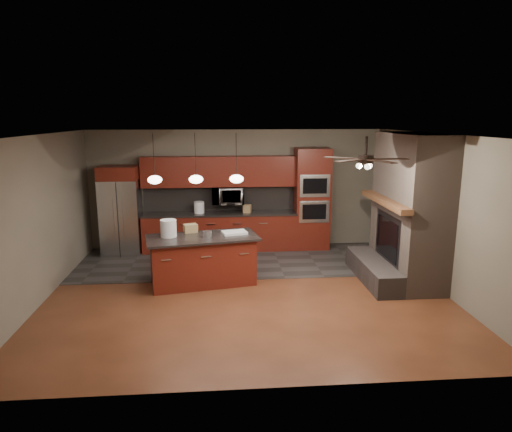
{
  "coord_description": "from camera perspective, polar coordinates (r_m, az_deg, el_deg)",
  "views": [
    {
      "loc": [
        -0.48,
        -7.73,
        3.1
      ],
      "look_at": [
        0.21,
        0.6,
        1.27
      ],
      "focal_mm": 32.0,
      "sensor_mm": 36.0,
      "label": 1
    }
  ],
  "objects": [
    {
      "name": "kitchen_island",
      "position": [
        8.64,
        -6.66,
        -5.47
      ],
      "size": [
        2.18,
        1.29,
        0.92
      ],
      "rotation": [
        0.0,
        0.0,
        0.19
      ],
      "color": "#5F1511",
      "rests_on": "ground"
    },
    {
      "name": "fireplace_column",
      "position": [
        9.04,
        18.29,
        0.23
      ],
      "size": [
        1.3,
        2.1,
        2.8
      ],
      "color": "#6B594D",
      "rests_on": "ground"
    },
    {
      "name": "pendant_center",
      "position": [
        8.52,
        -7.52,
        4.6
      ],
      "size": [
        0.26,
        0.26,
        0.92
      ],
      "color": "black",
      "rests_on": "ceiling"
    },
    {
      "name": "counter_bucket",
      "position": [
        10.65,
        -7.12,
        1.08
      ],
      "size": [
        0.26,
        0.26,
        0.27
      ],
      "primitive_type": "cylinder",
      "rotation": [
        0.0,
        0.0,
        -0.1
      ],
      "color": "white",
      "rests_on": "back_cabinetry"
    },
    {
      "name": "ground",
      "position": [
        8.35,
        -1.09,
        -9.44
      ],
      "size": [
        7.0,
        7.0,
        0.0
      ],
      "primitive_type": "plane",
      "color": "brown",
      "rests_on": "ground"
    },
    {
      "name": "pendant_right",
      "position": [
        8.52,
        -2.46,
        4.69
      ],
      "size": [
        0.26,
        0.26,
        0.92
      ],
      "color": "black",
      "rests_on": "ceiling"
    },
    {
      "name": "microwave",
      "position": [
        10.64,
        -3.54,
        2.6
      ],
      "size": [
        0.73,
        0.41,
        0.5
      ],
      "primitive_type": "imported",
      "color": "silver",
      "rests_on": "back_cabinetry"
    },
    {
      "name": "counter_box",
      "position": [
        10.61,
        -1.11,
        0.92
      ],
      "size": [
        0.2,
        0.18,
        0.19
      ],
      "primitive_type": "cube",
      "rotation": [
        0.0,
        0.0,
        -0.33
      ],
      "color": "#9E7D51",
      "rests_on": "back_cabinetry"
    },
    {
      "name": "paint_can",
      "position": [
        8.46,
        -6.1,
        -2.26
      ],
      "size": [
        0.23,
        0.23,
        0.11
      ],
      "primitive_type": "cylinder",
      "rotation": [
        0.0,
        0.0,
        0.57
      ],
      "color": "#BCBCC1",
      "rests_on": "kitchen_island"
    },
    {
      "name": "ceiling",
      "position": [
        7.75,
        -1.17,
        10.14
      ],
      "size": [
        7.0,
        6.0,
        0.02
      ],
      "primitive_type": "cube",
      "color": "white",
      "rests_on": "back_wall"
    },
    {
      "name": "right_wall",
      "position": [
        8.86,
        22.08,
        0.39
      ],
      "size": [
        0.02,
        6.0,
        2.8
      ],
      "primitive_type": "cube",
      "color": "#736B5C",
      "rests_on": "ground"
    },
    {
      "name": "back_wall",
      "position": [
        10.88,
        -2.13,
        3.37
      ],
      "size": [
        7.0,
        0.02,
        2.8
      ],
      "primitive_type": "cube",
      "color": "#736B5C",
      "rests_on": "ground"
    },
    {
      "name": "white_bucket",
      "position": [
        8.56,
        -10.89,
        -1.52
      ],
      "size": [
        0.34,
        0.34,
        0.32
      ],
      "primitive_type": "cylinder",
      "rotation": [
        0.0,
        0.0,
        0.16
      ],
      "color": "silver",
      "rests_on": "kitchen_island"
    },
    {
      "name": "cardboard_box",
      "position": [
        8.83,
        -8.19,
        -1.53
      ],
      "size": [
        0.3,
        0.25,
        0.16
      ],
      "primitive_type": "cube",
      "rotation": [
        0.0,
        0.0,
        0.32
      ],
      "color": "#93784C",
      "rests_on": "kitchen_island"
    },
    {
      "name": "slate_tile_patch",
      "position": [
        10.04,
        -1.75,
        -5.6
      ],
      "size": [
        7.0,
        2.4,
        0.01
      ],
      "primitive_type": "cube",
      "color": "#363231",
      "rests_on": "ground"
    },
    {
      "name": "ceiling_fan",
      "position": [
        7.33,
        13.54,
        6.99
      ],
      "size": [
        1.27,
        1.33,
        0.41
      ],
      "color": "black",
      "rests_on": "ceiling"
    },
    {
      "name": "left_wall",
      "position": [
        8.47,
        -25.47,
        -0.43
      ],
      "size": [
        0.02,
        6.0,
        2.8
      ],
      "primitive_type": "cube",
      "color": "#736B5C",
      "rests_on": "ground"
    },
    {
      "name": "pendant_left",
      "position": [
        8.59,
        -12.53,
        4.48
      ],
      "size": [
        0.26,
        0.26,
        0.92
      ],
      "color": "black",
      "rests_on": "ceiling"
    },
    {
      "name": "refrigerator",
      "position": [
        10.79,
        -16.53,
        0.67
      ],
      "size": [
        0.86,
        0.75,
        2.02
      ],
      "color": "silver",
      "rests_on": "ground"
    },
    {
      "name": "back_cabinetry",
      "position": [
        10.71,
        -4.58,
        0.44
      ],
      "size": [
        3.59,
        0.64,
        2.2
      ],
      "color": "#5F1511",
      "rests_on": "ground"
    },
    {
      "name": "paint_tray",
      "position": [
        8.66,
        -2.71,
        -2.07
      ],
      "size": [
        0.51,
        0.41,
        0.04
      ],
      "primitive_type": "cube",
      "rotation": [
        0.0,
        0.0,
        0.24
      ],
      "color": "white",
      "rests_on": "kitchen_island"
    },
    {
      "name": "oven_tower",
      "position": [
        10.82,
        6.99,
        2.12
      ],
      "size": [
        0.8,
        0.63,
        2.38
      ],
      "color": "#5F1511",
      "rests_on": "ground"
    }
  ]
}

